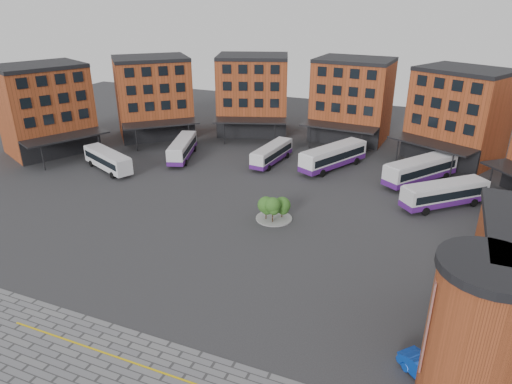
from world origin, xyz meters
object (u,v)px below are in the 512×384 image
at_px(tree_island, 274,207).
at_px(bus_b, 182,148).
at_px(bus_c, 272,153).
at_px(blue_car, 428,373).
at_px(bus_a, 108,159).
at_px(bus_f, 445,194).
at_px(bus_e, 420,170).
at_px(bus_d, 333,156).

distance_m(tree_island, bus_b, 26.59).
distance_m(bus_c, blue_car, 46.02).
xyz_separation_m(bus_a, bus_b, (7.63, 9.28, -0.10)).
bearing_deg(bus_f, tree_island, -100.02).
bearing_deg(bus_a, bus_f, -59.17).
distance_m(bus_a, bus_c, 25.43).
xyz_separation_m(bus_f, blue_car, (0.05, -31.01, -1.01)).
relative_size(tree_island, bus_b, 0.38).
bearing_deg(bus_a, tree_island, -77.55).
distance_m(bus_a, bus_e, 46.44).
relative_size(bus_c, bus_d, 0.85).
bearing_deg(blue_car, bus_d, 64.43).
relative_size(bus_c, bus_e, 0.90).
relative_size(bus_a, blue_car, 2.32).
distance_m(bus_b, bus_d, 24.49).
relative_size(bus_d, bus_f, 1.21).
relative_size(bus_f, blue_car, 2.23).
xyz_separation_m(bus_e, blue_car, (3.52, -38.48, -1.15)).
distance_m(bus_e, blue_car, 38.66).
bearing_deg(bus_c, blue_car, -49.69).
bearing_deg(bus_a, blue_car, -93.74).
relative_size(bus_e, blue_car, 2.55).
height_order(bus_b, blue_car, bus_b).
height_order(bus_d, bus_f, bus_d).
relative_size(bus_a, bus_f, 1.04).
xyz_separation_m(tree_island, bus_f, (18.61, 11.75, 0.07)).
distance_m(tree_island, bus_a, 30.00).
bearing_deg(bus_a, bus_c, -36.06).
bearing_deg(bus_f, bus_a, -125.47).
height_order(tree_island, blue_car, tree_island).
xyz_separation_m(bus_b, bus_e, (36.89, 3.93, 0.21)).
distance_m(bus_d, bus_e, 12.92).
height_order(bus_a, bus_e, bus_e).
bearing_deg(bus_f, bus_c, -147.28).
bearing_deg(bus_a, bus_d, -41.93).
bearing_deg(blue_car, bus_f, 41.90).
bearing_deg(tree_island, bus_e, 51.78).
bearing_deg(tree_island, bus_c, 111.47).
relative_size(tree_island, bus_e, 0.37).
xyz_separation_m(tree_island, bus_e, (15.13, 19.22, 0.21)).
relative_size(tree_island, bus_c, 0.41).
relative_size(tree_island, bus_f, 0.42).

